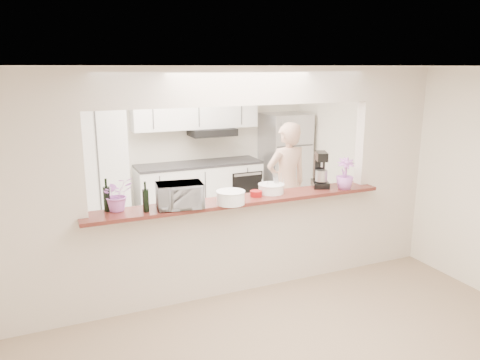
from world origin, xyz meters
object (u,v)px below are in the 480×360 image
toaster_oven (180,195)px  stand_mixer (320,171)px  person (287,184)px  refrigerator (285,161)px

toaster_oven → stand_mixer: size_ratio=1.08×
stand_mixer → person: person is taller
person → refrigerator: bearing=-122.0°
stand_mixer → person: (0.10, 1.00, -0.41)m
refrigerator → person: (-0.85, -1.59, 0.02)m
toaster_oven → person: size_ratio=0.26×
refrigerator → person: bearing=-118.1°
stand_mixer → person: 1.08m
refrigerator → person: 1.80m
stand_mixer → person: bearing=84.1°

